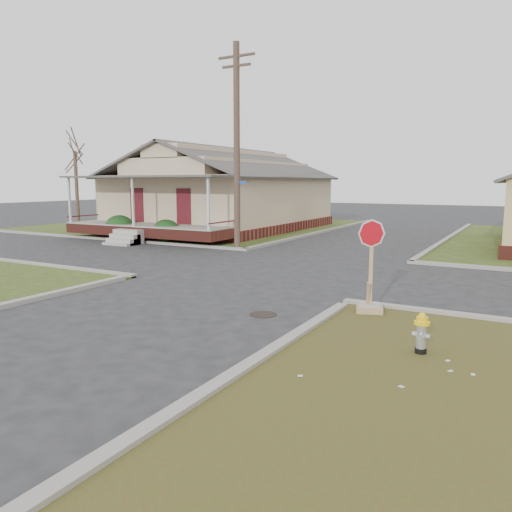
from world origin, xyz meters
The scene contains 11 objects.
ground centered at (0.00, 0.00, 0.00)m, with size 120.00×120.00×0.00m, color #242426.
verge_far_left centered at (-13.00, 18.00, 0.03)m, with size 19.00×19.00×0.05m, color #2B3F16.
curbs centered at (0.00, 5.00, 0.00)m, with size 80.00×40.00×0.12m, color gray, non-canonical shape.
manhole centered at (2.20, -0.50, 0.01)m, with size 0.64×0.64×0.01m, color black.
corner_house centered at (-10.00, 16.68, 2.28)m, with size 10.10×15.50×5.30m.
utility_pole centered at (-4.20, 8.90, 4.66)m, with size 1.80×0.28×9.00m.
tree_far_left centered at (-18.00, 12.00, 2.50)m, with size 0.22×0.22×4.90m, color #453328.
fire_hydrant centered at (5.93, -1.57, 0.45)m, with size 0.27×0.27×0.73m.
stop_sign centered at (4.31, 0.79, 0.51)m, with size 0.61×0.60×2.15m.
hedge_left centered at (-11.64, 9.14, 0.65)m, with size 1.57×1.28×1.20m, color #163C15.
hedge_right centered at (-8.65, 9.33, 0.61)m, with size 1.45×1.19×1.11m, color #163C15.
Camera 1 is at (7.50, -10.34, 3.03)m, focal length 35.00 mm.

